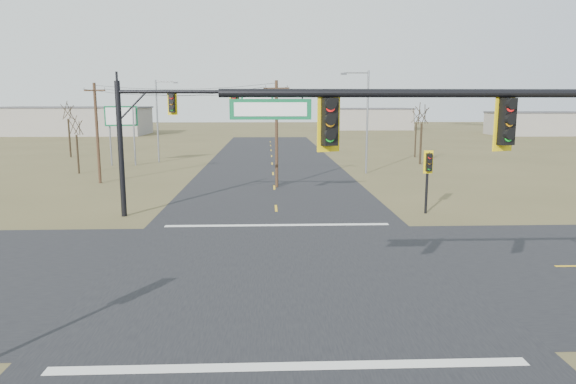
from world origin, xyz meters
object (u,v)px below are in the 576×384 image
(bare_tree_b, at_px, (67,110))
(bare_tree_c, at_px, (422,113))
(pedestal_signal_ne, at_px, (428,167))
(utility_pole_near, at_px, (277,132))
(streetlight_a, at_px, (365,117))
(bare_tree_d, at_px, (417,116))
(utility_pole_far, at_px, (97,131))
(mast_arm_far, at_px, (170,120))
(bare_tree_a, at_px, (76,125))
(mast_arm_near, at_px, (519,155))
(highway_sign, at_px, (121,124))
(streetlight_c, at_px, (159,117))

(bare_tree_b, height_order, bare_tree_c, bare_tree_b)
(pedestal_signal_ne, relative_size, utility_pole_near, 0.46)
(streetlight_a, relative_size, bare_tree_d, 1.51)
(utility_pole_far, height_order, bare_tree_c, utility_pole_far)
(utility_pole_far, distance_m, bare_tree_d, 37.06)
(mast_arm_far, distance_m, bare_tree_c, 33.26)
(utility_pole_far, xyz_separation_m, streetlight_a, (22.80, 4.89, 1.02))
(utility_pole_far, distance_m, bare_tree_a, 7.05)
(bare_tree_b, bearing_deg, mast_arm_far, -61.36)
(mast_arm_near, relative_size, utility_pole_far, 1.31)
(mast_arm_near, bearing_deg, bare_tree_c, 55.23)
(mast_arm_far, relative_size, utility_pole_near, 1.16)
(highway_sign, bearing_deg, mast_arm_far, -85.12)
(bare_tree_d, bearing_deg, bare_tree_a, -159.59)
(highway_sign, bearing_deg, bare_tree_a, -127.41)
(mast_arm_near, xyz_separation_m, bare_tree_d, (12.21, 50.08, -0.30))
(highway_sign, bearing_deg, streetlight_c, 22.18)
(utility_pole_near, height_order, bare_tree_b, utility_pole_near)
(mast_arm_near, height_order, bare_tree_c, mast_arm_near)
(utility_pole_near, distance_m, highway_sign, 21.92)
(streetlight_c, bearing_deg, pedestal_signal_ne, -61.66)
(mast_arm_far, height_order, utility_pole_near, utility_pole_near)
(mast_arm_near, bearing_deg, utility_pole_near, 79.38)
(pedestal_signal_ne, relative_size, highway_sign, 0.61)
(mast_arm_near, relative_size, bare_tree_b, 1.49)
(utility_pole_far, xyz_separation_m, highway_sign, (-1.40, 12.18, 0.12))
(bare_tree_a, height_order, bare_tree_d, bare_tree_d)
(mast_arm_far, bearing_deg, utility_pole_far, 129.41)
(mast_arm_near, bearing_deg, bare_tree_a, 101.61)
(utility_pole_near, bearing_deg, bare_tree_c, 43.60)
(bare_tree_c, distance_m, bare_tree_d, 7.19)
(pedestal_signal_ne, bearing_deg, utility_pole_near, 129.14)
(utility_pole_near, relative_size, bare_tree_d, 1.32)
(streetlight_a, height_order, bare_tree_b, streetlight_a)
(highway_sign, distance_m, streetlight_a, 25.29)
(streetlight_c, xyz_separation_m, bare_tree_a, (-5.78, -8.94, -0.57))
(mast_arm_near, xyz_separation_m, bare_tree_a, (-23.34, 36.85, -0.83))
(utility_pole_near, relative_size, highway_sign, 1.32)
(mast_arm_near, bearing_deg, highway_sign, 95.14)
(bare_tree_a, height_order, bare_tree_b, bare_tree_b)
(utility_pole_near, xyz_separation_m, bare_tree_a, (-18.33, 8.80, 0.18))
(mast_arm_far, xyz_separation_m, streetlight_a, (14.53, 17.70, -0.26))
(mast_arm_far, distance_m, streetlight_a, 22.90)
(mast_arm_near, distance_m, bare_tree_d, 51.55)
(highway_sign, xyz_separation_m, bare_tree_c, (31.68, -0.06, 1.08))
(bare_tree_a, xyz_separation_m, bare_tree_d, (35.56, 13.23, 0.53))
(mast_arm_near, distance_m, pedestal_signal_ne, 18.54)
(utility_pole_far, xyz_separation_m, bare_tree_d, (31.73, 19.14, 0.75))
(mast_arm_far, xyz_separation_m, bare_tree_c, (22.00, 24.94, -0.08))
(bare_tree_c, bearing_deg, pedestal_signal_ne, -105.76)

